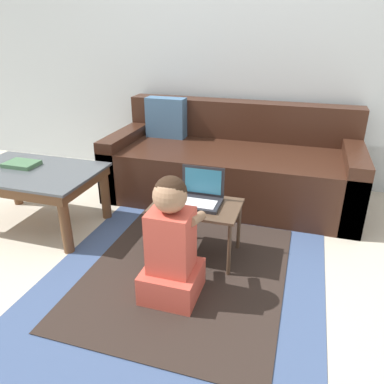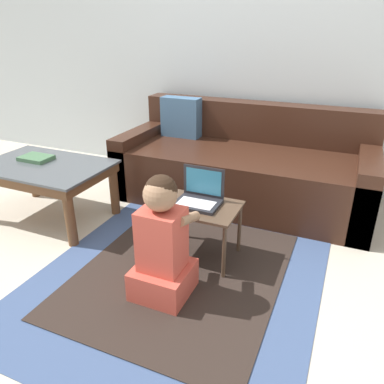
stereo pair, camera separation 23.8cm
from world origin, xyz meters
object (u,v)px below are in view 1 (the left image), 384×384
object	(u,v)px
couch	(231,165)
laptop_desk	(196,211)
book_on_table	(22,164)
laptop	(200,198)
computer_mouse	(163,201)
coffee_table	(33,179)
person_seated	(171,246)

from	to	relation	value
couch	laptop_desk	xyz separation A→B (m)	(-0.02, -1.02, 0.04)
laptop_desk	book_on_table	size ratio (longest dim) A/B	2.32
couch	book_on_table	size ratio (longest dim) A/B	8.78
laptop_desk	couch	bearing A→B (deg)	89.06
couch	laptop_desk	bearing A→B (deg)	-90.94
couch	laptop	distance (m)	1.00
laptop_desk	book_on_table	distance (m)	1.40
laptop_desk	computer_mouse	world-z (taller)	computer_mouse
couch	computer_mouse	world-z (taller)	couch
couch	coffee_table	size ratio (longest dim) A/B	2.17
couch	coffee_table	bearing A→B (deg)	-142.71
couch	coffee_table	world-z (taller)	couch
couch	computer_mouse	xyz separation A→B (m)	(-0.22, -1.07, 0.11)
book_on_table	person_seated	bearing A→B (deg)	-20.83
coffee_table	laptop	bearing A→B (deg)	-0.95
laptop	book_on_table	size ratio (longest dim) A/B	1.16
coffee_table	book_on_table	distance (m)	0.16
couch	person_seated	bearing A→B (deg)	-91.21
coffee_table	computer_mouse	xyz separation A→B (m)	(1.06, -0.10, 0.02)
coffee_table	laptop_desk	xyz separation A→B (m)	(1.26, -0.05, -0.05)
computer_mouse	person_seated	size ratio (longest dim) A/B	0.13
coffee_table	person_seated	bearing A→B (deg)	-20.64
coffee_table	person_seated	xyz separation A→B (m)	(1.25, -0.47, -0.05)
coffee_table	computer_mouse	distance (m)	1.06
laptop	person_seated	distance (m)	0.46
couch	laptop_desk	distance (m)	1.02
couch	book_on_table	world-z (taller)	couch
computer_mouse	person_seated	world-z (taller)	person_seated
couch	laptop	xyz separation A→B (m)	(-0.00, -0.99, 0.13)
couch	person_seated	distance (m)	1.44
person_seated	book_on_table	size ratio (longest dim) A/B	3.04
laptop_desk	laptop	size ratio (longest dim) A/B	1.99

